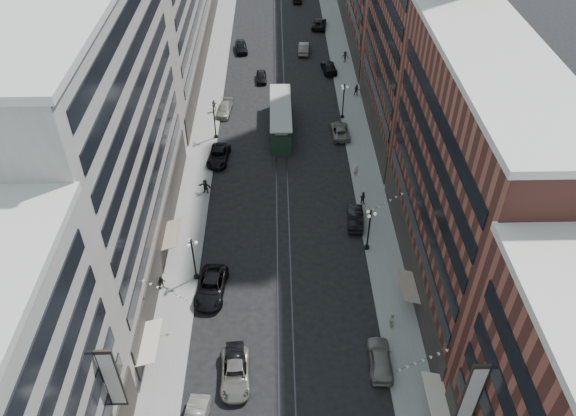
{
  "coord_description": "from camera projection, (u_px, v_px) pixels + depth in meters",
  "views": [
    {
      "loc": [
        -0.52,
        -12.57,
        43.44
      ],
      "look_at": [
        0.51,
        33.34,
        5.0
      ],
      "focal_mm": 35.0,
      "sensor_mm": 36.0,
      "label": 1
    }
  ],
  "objects": [
    {
      "name": "rail_east",
      "position": [
        284.0,
        87.0,
        91.2
      ],
      "size": [
        0.12,
        180.0,
        0.02
      ],
      "primitive_type": "cube",
      "color": "#2D2D33",
      "rests_on": "ground"
    },
    {
      "name": "car_9",
      "position": [
        241.0,
        47.0,
        101.15
      ],
      "size": [
        2.66,
        5.25,
        1.71
      ],
      "primitive_type": "imported",
      "rotation": [
        0.0,
        0.0,
        0.13
      ],
      "color": "black",
      "rests_on": "ground"
    },
    {
      "name": "pedestrian_5",
      "position": [
        205.0,
        186.0,
        69.18
      ],
      "size": [
        1.82,
        1.14,
        1.89
      ],
      "primitive_type": "imported",
      "rotation": [
        0.0,
        0.0,
        -0.39
      ],
      "color": "black",
      "rests_on": "sidewalk_west"
    },
    {
      "name": "building_west_mid",
      "position": [
        105.0,
        141.0,
        53.55
      ],
      "size": [
        8.0,
        36.0,
        28.0
      ],
      "primitive_type": "cube",
      "color": "#9E988C",
      "rests_on": "ground"
    },
    {
      "name": "pedestrian_8",
      "position": [
        356.0,
        170.0,
        71.9
      ],
      "size": [
        0.74,
        0.56,
        1.82
      ],
      "primitive_type": "imported",
      "rotation": [
        0.0,
        0.0,
        3.35
      ],
      "color": "#B9A999",
      "rests_on": "sidewalk_east"
    },
    {
      "name": "car_extra_2",
      "position": [
        319.0,
        23.0,
        109.6
      ],
      "size": [
        3.34,
        6.04,
        1.6
      ],
      "primitive_type": "imported",
      "rotation": [
        0.0,
        0.0,
        3.02
      ],
      "color": "black",
      "rests_on": "ground"
    },
    {
      "name": "pedestrian_extra_1",
      "position": [
        357.0,
        90.0,
        88.13
      ],
      "size": [
        0.93,
        0.53,
        1.89
      ],
      "primitive_type": "imported",
      "rotation": [
        0.0,
        0.0,
        6.25
      ],
      "color": "black",
      "rests_on": "sidewalk_east"
    },
    {
      "name": "car_11",
      "position": [
        340.0,
        131.0,
        79.66
      ],
      "size": [
        2.62,
        5.43,
        1.49
      ],
      "primitive_type": "imported",
      "rotation": [
        0.0,
        0.0,
        3.17
      ],
      "color": "slate",
      "rests_on": "ground"
    },
    {
      "name": "ground",
      "position": [
        281.0,
        119.0,
        83.53
      ],
      "size": [
        220.0,
        220.0,
        0.0
      ],
      "primitive_type": "plane",
      "color": "black",
      "rests_on": "ground"
    },
    {
      "name": "car_4",
      "position": [
        380.0,
        359.0,
        50.17
      ],
      "size": [
        2.22,
        5.15,
        1.73
      ],
      "primitive_type": "imported",
      "rotation": [
        0.0,
        0.0,
        3.11
      ],
      "color": "slate",
      "rests_on": "ground"
    },
    {
      "name": "car_12",
      "position": [
        329.0,
        67.0,
        95.02
      ],
      "size": [
        2.75,
        5.63,
        1.58
      ],
      "primitive_type": "imported",
      "rotation": [
        0.0,
        0.0,
        3.24
      ],
      "color": "black",
      "rests_on": "ground"
    },
    {
      "name": "car_5",
      "position": [
        236.0,
        364.0,
        49.86
      ],
      "size": [
        2.05,
        4.78,
        1.53
      ],
      "primitive_type": "imported",
      "rotation": [
        0.0,
        0.0,
        0.09
      ],
      "color": "black",
      "rests_on": "ground"
    },
    {
      "name": "building_east_mid",
      "position": [
        468.0,
        184.0,
        51.59
      ],
      "size": [
        8.0,
        30.0,
        24.0
      ],
      "primitive_type": "cube",
      "color": "brown",
      "rests_on": "ground"
    },
    {
      "name": "streetcar",
      "position": [
        281.0,
        119.0,
        80.19
      ],
      "size": [
        3.0,
        13.54,
        3.75
      ],
      "color": "#1F3124",
      "rests_on": "ground"
    },
    {
      "name": "pedestrian_2",
      "position": [
        162.0,
        282.0,
        57.11
      ],
      "size": [
        0.88,
        0.65,
        1.63
      ],
      "primitive_type": "imported",
      "rotation": [
        0.0,
        0.0,
        0.31
      ],
      "color": "black",
      "rests_on": "sidewalk_west"
    },
    {
      "name": "pedestrian_9",
      "position": [
        345.0,
        57.0,
        97.37
      ],
      "size": [
        1.31,
        0.7,
        1.93
      ],
      "primitive_type": "imported",
      "rotation": [
        0.0,
        0.0,
        -0.15
      ],
      "color": "black",
      "rests_on": "sidewalk_east"
    },
    {
      "name": "pedestrian_7",
      "position": [
        363.0,
        198.0,
        67.64
      ],
      "size": [
        0.92,
        0.8,
        1.67
      ],
      "primitive_type": "imported",
      "rotation": [
        0.0,
        0.0,
        2.6
      ],
      "color": "black",
      "rests_on": "sidewalk_east"
    },
    {
      "name": "rail_west",
      "position": [
        275.0,
        87.0,
        91.18
      ],
      "size": [
        0.12,
        180.0,
        0.02
      ],
      "primitive_type": "cube",
      "color": "#2D2D33",
      "rests_on": "ground"
    },
    {
      "name": "lamppost_se_far",
      "position": [
        369.0,
        228.0,
        60.24
      ],
      "size": [
        1.03,
        1.14,
        5.52
      ],
      "color": "black",
      "rests_on": "sidewalk_east"
    },
    {
      "name": "car_extra_1",
      "position": [
        235.0,
        374.0,
        49.1
      ],
      "size": [
        2.83,
        5.72,
        1.56
      ],
      "primitive_type": "imported",
      "rotation": [
        0.0,
        0.0,
        0.04
      ],
      "color": "#65625A",
      "rests_on": "ground"
    },
    {
      "name": "sidewalk_east",
      "position": [
        347.0,
        86.0,
        91.34
      ],
      "size": [
        4.0,
        180.0,
        0.15
      ],
      "primitive_type": "cube",
      "color": "gray",
      "rests_on": "ground"
    },
    {
      "name": "car_2",
      "position": [
        211.0,
        287.0,
        56.76
      ],
      "size": [
        3.35,
        6.32,
        1.69
      ],
      "primitive_type": "imported",
      "rotation": [
        0.0,
        0.0,
        -0.09
      ],
      "color": "black",
      "rests_on": "ground"
    },
    {
      "name": "car_13",
      "position": [
        261.0,
        77.0,
        92.45
      ],
      "size": [
        1.81,
        4.2,
        1.41
      ],
      "primitive_type": "imported",
      "rotation": [
        0.0,
        0.0,
        0.04
      ],
      "color": "black",
      "rests_on": "ground"
    },
    {
      "name": "pedestrian_4",
      "position": [
        392.0,
        320.0,
        53.34
      ],
      "size": [
        0.52,
        1.03,
        1.72
      ],
      "primitive_type": "imported",
      "rotation": [
        0.0,
        0.0,
        1.51
      ],
      "color": "beige",
      "rests_on": "sidewalk_east"
    },
    {
      "name": "sidewalk_west",
      "position": [
        212.0,
        87.0,
        90.96
      ],
      "size": [
        4.0,
        180.0,
        0.15
      ],
      "primitive_type": "cube",
      "color": "gray",
      "rests_on": "ground"
    },
    {
      "name": "lamppost_sw_mid",
      "position": [
        214.0,
        119.0,
        77.55
      ],
      "size": [
        1.03,
        1.14,
        5.52
      ],
      "color": "black",
      "rests_on": "sidewalk_west"
    },
    {
      "name": "car_14",
      "position": [
        304.0,
        48.0,
        100.68
      ],
      "size": [
        2.17,
        5.27,
        1.7
      ],
      "primitive_type": "imported",
      "rotation": [
        0.0,
        0.0,
        3.07
      ],
      "color": "#646059",
      "rests_on": "ground"
    },
    {
      "name": "car_10",
      "position": [
        355.0,
        218.0,
        65.07
      ],
      "size": [
        2.17,
        5.13,
        1.65
      ],
      "primitive_type": "imported",
      "rotation": [
        0.0,
        0.0,
        3.05
      ],
      "color": "black",
      "rests_on": "ground"
    },
    {
      "name": "lamppost_se_mid",
      "position": [
        343.0,
        100.0,
        81.7
      ],
      "size": [
        1.03,
        1.14,
        5.52
      ],
      "color": "black",
      "rests_on": "sidewalk_east"
    },
    {
      "name": "car_8",
      "position": [
        225.0,
        109.0,
        84.35
      ],
      "size": [
        2.56,
        5.17,
        1.44
      ],
      "primitive_type": "imported",
      "rotation": [
        0.0,
        0.0,
        -0.11
      ],
      "color": "gray",
      "rests_on": "ground"
    },
    {
      "name": "car_7",
      "position": [
        219.0,
        156.0,
        74.83
      ],
      "size": [
        3.11,
        5.83,
        1.56
      ],
      "primitive_type": "imported",
      "rotation": [
        0.0,
        0.0,
        -0.1
      ],
      "color": "black",
      "rests_on": "ground"
    },
    {
      "name": "lamppost_sw_far",
      "position": [
        194.0,
        258.0,
        56.85
      ],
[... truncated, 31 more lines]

